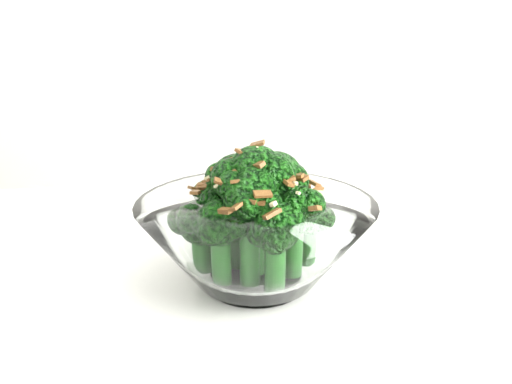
# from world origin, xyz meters

# --- Properties ---
(broccoli_dish) EXTENTS (0.22, 0.22, 0.14)m
(broccoli_dish) POSITION_xyz_m (0.21, 0.18, 0.80)
(broccoli_dish) COLOR white
(broccoli_dish) RESTS_ON table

